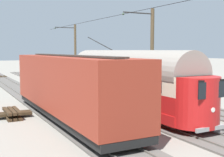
{
  "coord_description": "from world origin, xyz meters",
  "views": [
    {
      "loc": [
        10.91,
        19.96,
        4.31
      ],
      "look_at": [
        0.64,
        0.38,
        2.23
      ],
      "focal_mm": 48.62,
      "sensor_mm": 36.0,
      "label": 1
    }
  ],
  "objects_px": {
    "vintage_streetcar": "(126,79)",
    "catenary_pole_mid_near": "(151,56)",
    "spare_tie_stack": "(12,114)",
    "catenary_pole_foreground": "(75,54)",
    "boxcar_adjacent": "(68,85)"
  },
  "relations": [
    {
      "from": "vintage_streetcar",
      "to": "catenary_pole_mid_near",
      "type": "bearing_deg",
      "value": -170.42
    },
    {
      "from": "vintage_streetcar",
      "to": "spare_tie_stack",
      "type": "height_order",
      "value": "vintage_streetcar"
    },
    {
      "from": "vintage_streetcar",
      "to": "catenary_pole_mid_near",
      "type": "height_order",
      "value": "catenary_pole_mid_near"
    },
    {
      "from": "catenary_pole_mid_near",
      "to": "catenary_pole_foreground",
      "type": "bearing_deg",
      "value": -90.0
    },
    {
      "from": "catenary_pole_mid_near",
      "to": "spare_tie_stack",
      "type": "distance_m",
      "value": 10.84
    },
    {
      "from": "vintage_streetcar",
      "to": "catenary_pole_foreground",
      "type": "height_order",
      "value": "catenary_pole_foreground"
    },
    {
      "from": "vintage_streetcar",
      "to": "catenary_pole_mid_near",
      "type": "distance_m",
      "value": 2.97
    },
    {
      "from": "boxcar_adjacent",
      "to": "spare_tie_stack",
      "type": "bearing_deg",
      "value": -36.63
    },
    {
      "from": "vintage_streetcar",
      "to": "spare_tie_stack",
      "type": "bearing_deg",
      "value": -8.35
    },
    {
      "from": "catenary_pole_foreground",
      "to": "spare_tie_stack",
      "type": "distance_m",
      "value": 19.01
    },
    {
      "from": "boxcar_adjacent",
      "to": "catenary_pole_foreground",
      "type": "distance_m",
      "value": 19.33
    },
    {
      "from": "catenary_pole_mid_near",
      "to": "spare_tie_stack",
      "type": "relative_size",
      "value": 3.09
    },
    {
      "from": "spare_tie_stack",
      "to": "boxcar_adjacent",
      "type": "bearing_deg",
      "value": 143.37
    },
    {
      "from": "boxcar_adjacent",
      "to": "catenary_pole_mid_near",
      "type": "bearing_deg",
      "value": -168.19
    },
    {
      "from": "boxcar_adjacent",
      "to": "catenary_pole_mid_near",
      "type": "xyz_separation_m",
      "value": [
        -7.21,
        -1.51,
        1.7
      ]
    }
  ]
}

